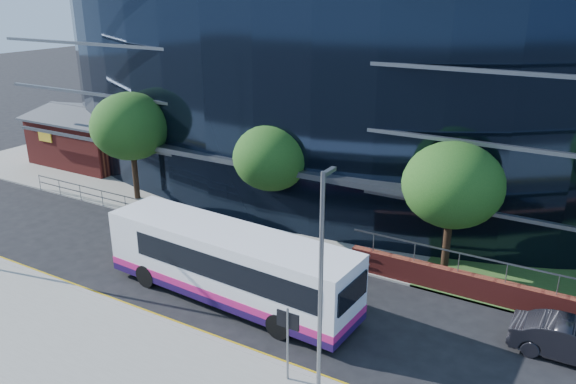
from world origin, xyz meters
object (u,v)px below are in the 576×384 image
Objects in this scene: street_sign at (288,329)px; streetlight_east at (321,288)px; brick_pavilion at (92,138)px; tree_far_b at (272,158)px; city_bus at (231,265)px; parked_car at (573,342)px; tree_far_c at (453,185)px; tree_far_a at (131,126)px.

streetlight_east is (1.50, -0.59, 2.29)m from street_sign.
tree_far_b is at bearing -11.88° from brick_pavilion.
parked_car is (13.30, 2.93, -1.00)m from city_bus.
tree_far_b is 16.91m from parked_car.
street_sign is 0.23× the size of city_bus.
street_sign is at bearing -103.29° from tree_far_c.
tree_far_c is (29.00, -4.50, 2.60)m from brick_pavilion.
parked_car is (15.89, -4.64, -3.48)m from tree_far_b.
tree_far_c is at bearing -8.82° from brick_pavilion.
tree_far_c reaches higher than brick_pavilion.
city_bus is (-6.41, 4.10, -2.72)m from streetlight_east.
tree_far_c is 8.14m from parked_car.
tree_far_a is 20.00m from tree_far_c.
tree_far_b reaches higher than brick_pavilion.
tree_far_a is 1.15× the size of tree_far_b.
street_sign is 0.64× the size of parked_car.
streetlight_east is (19.00, -11.17, -0.42)m from tree_far_a.
tree_far_a is at bearing -177.14° from tree_far_b.
streetlight_east is at bearing -29.24° from brick_pavilion.
parked_car is at bearing -35.13° from tree_far_c.
parked_car is (5.89, -4.14, -3.81)m from tree_far_c.
tree_far_a is at bearing 149.54° from streetlight_east.
street_sign is (26.50, -15.09, 0.21)m from brick_pavilion.
tree_far_b is at bearing 2.86° from tree_far_a.
street_sign is 0.40× the size of tree_far_a.
city_bus is at bearing -29.33° from tree_far_a.
tree_far_b is at bearing 72.85° from parked_car.
street_sign is 6.06m from city_bus.
street_sign is at bearing 158.64° from streetlight_east.
tree_far_a is 26.54m from parked_car.
tree_far_c reaches higher than city_bus.
city_bus is 2.75× the size of parked_car.
street_sign is 20.63m from tree_far_a.
brick_pavilion is at bearing 168.12° from tree_far_b.
parked_car is at bearing 37.54° from street_sign.
city_bus is 13.66m from parked_car.
tree_far_c is at bearing 84.89° from streetlight_east.
tree_far_c is at bearing -2.86° from tree_far_b.
brick_pavilion is 1.95× the size of parked_car.
tree_far_c is at bearing 76.71° from street_sign.
streetlight_east reaches higher than street_sign.
tree_far_b is 0.50× the size of city_bus.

